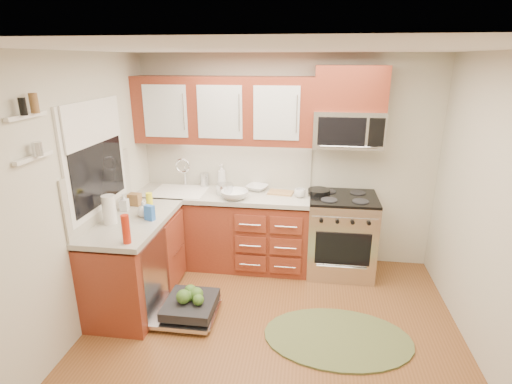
# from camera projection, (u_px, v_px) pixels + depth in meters

# --- Properties ---
(floor) EXTENTS (3.50, 3.50, 0.00)m
(floor) POSITION_uv_depth(u_px,v_px,m) (270.00, 345.00, 3.57)
(floor) COLOR brown
(floor) RESTS_ON ground
(ceiling) EXTENTS (3.50, 3.50, 0.00)m
(ceiling) POSITION_uv_depth(u_px,v_px,m) (274.00, 49.00, 2.78)
(ceiling) COLOR white
(ceiling) RESTS_ON ground
(wall_back) EXTENTS (3.50, 0.04, 2.50)m
(wall_back) POSITION_uv_depth(u_px,v_px,m) (286.00, 162.00, 4.82)
(wall_back) COLOR beige
(wall_back) RESTS_ON ground
(wall_front) EXTENTS (3.50, 0.04, 2.50)m
(wall_front) POSITION_uv_depth(u_px,v_px,m) (227.00, 384.00, 1.53)
(wall_front) COLOR beige
(wall_front) RESTS_ON ground
(wall_left) EXTENTS (0.04, 3.50, 2.50)m
(wall_left) POSITION_uv_depth(u_px,v_px,m) (68.00, 205.00, 3.40)
(wall_left) COLOR beige
(wall_left) RESTS_ON ground
(wall_right) EXTENTS (0.04, 3.50, 2.50)m
(wall_right) POSITION_uv_depth(u_px,v_px,m) (508.00, 228.00, 2.95)
(wall_right) COLOR beige
(wall_right) RESTS_ON ground
(base_cabinet_back) EXTENTS (2.05, 0.60, 0.85)m
(base_cabinet_back) POSITION_uv_depth(u_px,v_px,m) (224.00, 231.00, 4.89)
(base_cabinet_back) COLOR maroon
(base_cabinet_back) RESTS_ON ground
(base_cabinet_left) EXTENTS (0.60, 1.25, 0.85)m
(base_cabinet_left) POSITION_uv_depth(u_px,v_px,m) (136.00, 264.00, 4.12)
(base_cabinet_left) COLOR maroon
(base_cabinet_left) RESTS_ON ground
(countertop_back) EXTENTS (2.07, 0.64, 0.05)m
(countertop_back) POSITION_uv_depth(u_px,v_px,m) (223.00, 195.00, 4.73)
(countertop_back) COLOR #9D9B90
(countertop_back) RESTS_ON base_cabinet_back
(countertop_left) EXTENTS (0.64, 1.27, 0.05)m
(countertop_left) POSITION_uv_depth(u_px,v_px,m) (133.00, 221.00, 3.97)
(countertop_left) COLOR #9D9B90
(countertop_left) RESTS_ON base_cabinet_left
(backsplash_back) EXTENTS (2.05, 0.02, 0.57)m
(backsplash_back) POSITION_uv_depth(u_px,v_px,m) (227.00, 163.00, 4.91)
(backsplash_back) COLOR #BAB7A7
(backsplash_back) RESTS_ON ground
(backsplash_left) EXTENTS (0.02, 1.25, 0.57)m
(backsplash_left) POSITION_uv_depth(u_px,v_px,m) (101.00, 190.00, 3.91)
(backsplash_left) COLOR #BAB7A7
(backsplash_left) RESTS_ON ground
(upper_cabinets) EXTENTS (2.05, 0.35, 0.75)m
(upper_cabinets) POSITION_uv_depth(u_px,v_px,m) (223.00, 110.00, 4.55)
(upper_cabinets) COLOR maroon
(upper_cabinets) RESTS_ON ground
(cabinet_over_mw) EXTENTS (0.76, 0.35, 0.47)m
(cabinet_over_mw) POSITION_uv_depth(u_px,v_px,m) (351.00, 88.00, 4.28)
(cabinet_over_mw) COLOR maroon
(cabinet_over_mw) RESTS_ON ground
(range) EXTENTS (0.76, 0.64, 0.95)m
(range) POSITION_uv_depth(u_px,v_px,m) (341.00, 235.00, 4.68)
(range) COLOR silver
(range) RESTS_ON ground
(microwave) EXTENTS (0.76, 0.38, 0.40)m
(microwave) POSITION_uv_depth(u_px,v_px,m) (348.00, 129.00, 4.40)
(microwave) COLOR silver
(microwave) RESTS_ON ground
(sink) EXTENTS (0.62, 0.50, 0.26)m
(sink) POSITION_uv_depth(u_px,v_px,m) (180.00, 201.00, 4.81)
(sink) COLOR white
(sink) RESTS_ON ground
(dishwasher) EXTENTS (0.70, 0.60, 0.20)m
(dishwasher) POSITION_uv_depth(u_px,v_px,m) (187.00, 308.00, 3.93)
(dishwasher) COLOR silver
(dishwasher) RESTS_ON ground
(window) EXTENTS (0.03, 1.05, 1.05)m
(window) POSITION_uv_depth(u_px,v_px,m) (95.00, 157.00, 3.77)
(window) COLOR white
(window) RESTS_ON ground
(window_blind) EXTENTS (0.02, 0.96, 0.40)m
(window_blind) POSITION_uv_depth(u_px,v_px,m) (93.00, 122.00, 3.67)
(window_blind) COLOR white
(window_blind) RESTS_ON ground
(shelf_upper) EXTENTS (0.04, 0.40, 0.03)m
(shelf_upper) POSITION_uv_depth(u_px,v_px,m) (26.00, 116.00, 2.82)
(shelf_upper) COLOR white
(shelf_upper) RESTS_ON ground
(shelf_lower) EXTENTS (0.04, 0.40, 0.03)m
(shelf_lower) POSITION_uv_depth(u_px,v_px,m) (34.00, 157.00, 2.91)
(shelf_lower) COLOR white
(shelf_lower) RESTS_ON ground
(rug) EXTENTS (1.38, 0.92, 0.02)m
(rug) POSITION_uv_depth(u_px,v_px,m) (338.00, 338.00, 3.65)
(rug) COLOR #5B673A
(rug) RESTS_ON ground
(skillet) EXTENTS (0.33, 0.33, 0.05)m
(skillet) POSITION_uv_depth(u_px,v_px,m) (319.00, 191.00, 4.62)
(skillet) COLOR black
(skillet) RESTS_ON range
(stock_pot) EXTENTS (0.24, 0.24, 0.12)m
(stock_pot) POSITION_uv_depth(u_px,v_px,m) (225.00, 189.00, 4.67)
(stock_pot) COLOR silver
(stock_pot) RESTS_ON countertop_back
(cutting_board) EXTENTS (0.31, 0.22, 0.02)m
(cutting_board) POSITION_uv_depth(u_px,v_px,m) (281.00, 193.00, 4.70)
(cutting_board) COLOR tan
(cutting_board) RESTS_ON countertop_back
(canister) EXTENTS (0.14, 0.14, 0.17)m
(canister) POSITION_uv_depth(u_px,v_px,m) (205.00, 180.00, 4.93)
(canister) COLOR silver
(canister) RESTS_ON countertop_back
(paper_towel_roll) EXTENTS (0.14, 0.14, 0.28)m
(paper_towel_roll) POSITION_uv_depth(u_px,v_px,m) (109.00, 210.00, 3.81)
(paper_towel_roll) COLOR white
(paper_towel_roll) RESTS_ON countertop_left
(mustard_bottle) EXTENTS (0.08, 0.08, 0.21)m
(mustard_bottle) POSITION_uv_depth(u_px,v_px,m) (150.00, 203.00, 4.10)
(mustard_bottle) COLOR yellow
(mustard_bottle) RESTS_ON countertop_left
(red_bottle) EXTENTS (0.08, 0.08, 0.26)m
(red_bottle) POSITION_uv_depth(u_px,v_px,m) (126.00, 229.00, 3.40)
(red_bottle) COLOR #B6240F
(red_bottle) RESTS_ON countertop_left
(wooden_box) EXTENTS (0.14, 0.11, 0.13)m
(wooden_box) POSITION_uv_depth(u_px,v_px,m) (135.00, 199.00, 4.31)
(wooden_box) COLOR brown
(wooden_box) RESTS_ON countertop_left
(blue_carton) EXTENTS (0.11, 0.08, 0.15)m
(blue_carton) POSITION_uv_depth(u_px,v_px,m) (150.00, 213.00, 3.91)
(blue_carton) COLOR blue
(blue_carton) RESTS_ON countertop_left
(bowl_a) EXTENTS (0.32, 0.32, 0.06)m
(bowl_a) POSITION_uv_depth(u_px,v_px,m) (257.00, 188.00, 4.81)
(bowl_a) COLOR #999999
(bowl_a) RESTS_ON countertop_back
(bowl_b) EXTENTS (0.39, 0.39, 0.10)m
(bowl_b) POSITION_uv_depth(u_px,v_px,m) (234.00, 195.00, 4.51)
(bowl_b) COLOR #999999
(bowl_b) RESTS_ON countertop_back
(cup) EXTENTS (0.13, 0.13, 0.10)m
(cup) POSITION_uv_depth(u_px,v_px,m) (300.00, 193.00, 4.56)
(cup) COLOR #999999
(cup) RESTS_ON countertop_back
(soap_bottle_a) EXTENTS (0.14, 0.14, 0.28)m
(soap_bottle_a) POSITION_uv_depth(u_px,v_px,m) (222.00, 176.00, 4.91)
(soap_bottle_a) COLOR #999999
(soap_bottle_a) RESTS_ON countertop_back
(soap_bottle_b) EXTENTS (0.09, 0.09, 0.18)m
(soap_bottle_b) POSITION_uv_depth(u_px,v_px,m) (124.00, 202.00, 4.15)
(soap_bottle_b) COLOR #999999
(soap_bottle_b) RESTS_ON countertop_left
(soap_bottle_c) EXTENTS (0.16, 0.16, 0.16)m
(soap_bottle_c) POSITION_uv_depth(u_px,v_px,m) (143.00, 209.00, 4.00)
(soap_bottle_c) COLOR #999999
(soap_bottle_c) RESTS_ON countertop_left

